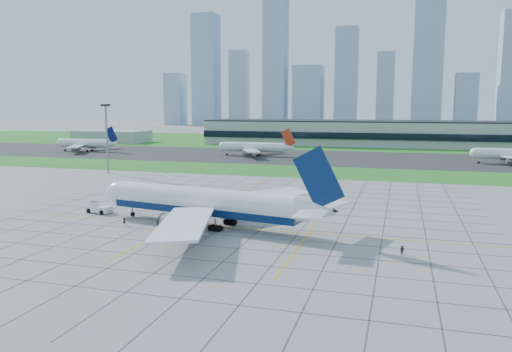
% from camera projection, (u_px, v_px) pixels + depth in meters
% --- Properties ---
extents(ground, '(1400.00, 1400.00, 0.00)m').
position_uv_depth(ground, '(226.00, 225.00, 104.99)').
color(ground, '#989893').
rests_on(ground, ground).
extents(grass_median, '(700.00, 35.00, 0.04)m').
position_uv_depth(grass_median, '(305.00, 172.00, 190.53)').
color(grass_median, '#286D1F').
rests_on(grass_median, ground).
extents(asphalt_taxiway, '(700.00, 75.00, 0.04)m').
position_uv_depth(asphalt_taxiway, '(326.00, 157.00, 242.81)').
color(asphalt_taxiway, '#383838').
rests_on(asphalt_taxiway, ground).
extents(grass_far, '(700.00, 145.00, 0.04)m').
position_uv_depth(grass_far, '(349.00, 142.00, 347.37)').
color(grass_far, '#286D1F').
rests_on(grass_far, ground).
extents(apron_markings, '(120.00, 130.00, 0.03)m').
position_uv_depth(apron_markings, '(244.00, 214.00, 115.41)').
color(apron_markings, '#474744').
rests_on(apron_markings, ground).
extents(terminal, '(260.00, 43.00, 15.80)m').
position_uv_depth(terminal, '(410.00, 134.00, 311.28)').
color(terminal, '#B7B7B2').
rests_on(terminal, ground).
extents(service_block, '(50.00, 25.00, 8.00)m').
position_uv_depth(service_block, '(112.00, 136.00, 348.51)').
color(service_block, '#B7B7B2').
rests_on(service_block, ground).
extents(light_mast, '(2.50, 2.50, 25.60)m').
position_uv_depth(light_mast, '(106.00, 130.00, 183.98)').
color(light_mast, gray).
rests_on(light_mast, ground).
extents(city_skyline, '(523.00, 32.40, 160.00)m').
position_uv_depth(city_skyline, '(366.00, 77.00, 593.50)').
color(city_skyline, '#9AB2C9').
rests_on(city_skyline, ground).
extents(airliner, '(55.78, 56.02, 17.70)m').
position_uv_depth(airliner, '(205.00, 203.00, 103.72)').
color(airliner, white).
rests_on(airliner, ground).
extents(pushback_tug, '(9.05, 4.04, 2.48)m').
position_uv_depth(pushback_tug, '(98.00, 208.00, 116.91)').
color(pushback_tug, white).
rests_on(pushback_tug, ground).
extents(crew_near, '(0.71, 0.69, 1.65)m').
position_uv_depth(crew_near, '(124.00, 221.00, 104.81)').
color(crew_near, black).
rests_on(crew_near, ground).
extents(crew_far, '(1.00, 0.95, 1.63)m').
position_uv_depth(crew_far, '(402.00, 250.00, 83.62)').
color(crew_far, black).
rests_on(crew_far, ground).
extents(distant_jet_0, '(35.54, 42.66, 14.08)m').
position_uv_depth(distant_jet_0, '(86.00, 143.00, 275.82)').
color(distant_jet_0, white).
rests_on(distant_jet_0, ground).
extents(distant_jet_1, '(37.58, 42.66, 14.08)m').
position_uv_depth(distant_jet_1, '(255.00, 147.00, 249.90)').
color(distant_jet_1, white).
rests_on(distant_jet_1, ground).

